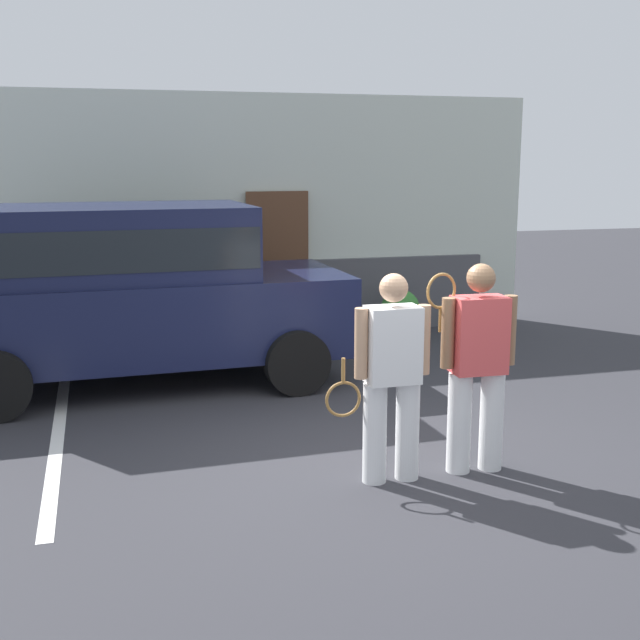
{
  "coord_description": "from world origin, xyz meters",
  "views": [
    {
      "loc": [
        -2.22,
        -6.09,
        2.56
      ],
      "look_at": [
        -0.21,
        1.2,
        1.05
      ],
      "focal_mm": 45.57,
      "sensor_mm": 36.0,
      "label": 1
    }
  ],
  "objects_px": {
    "parked_suv": "(132,286)",
    "potted_plant_by_porch": "(400,312)",
    "tennis_player_man": "(391,376)",
    "tennis_player_woman": "(477,364)"
  },
  "relations": [
    {
      "from": "parked_suv",
      "to": "tennis_player_man",
      "type": "distance_m",
      "value": 3.93
    },
    {
      "from": "parked_suv",
      "to": "potted_plant_by_porch",
      "type": "height_order",
      "value": "parked_suv"
    },
    {
      "from": "parked_suv",
      "to": "potted_plant_by_porch",
      "type": "distance_m",
      "value": 4.07
    },
    {
      "from": "parked_suv",
      "to": "tennis_player_man",
      "type": "xyz_separation_m",
      "value": [
        1.83,
        -3.46,
        -0.27
      ]
    },
    {
      "from": "tennis_player_woman",
      "to": "potted_plant_by_porch",
      "type": "height_order",
      "value": "tennis_player_woman"
    },
    {
      "from": "tennis_player_man",
      "to": "potted_plant_by_porch",
      "type": "distance_m",
      "value": 5.23
    },
    {
      "from": "parked_suv",
      "to": "tennis_player_man",
      "type": "bearing_deg",
      "value": -64.23
    },
    {
      "from": "parked_suv",
      "to": "potted_plant_by_porch",
      "type": "bearing_deg",
      "value": 17.88
    },
    {
      "from": "potted_plant_by_porch",
      "to": "tennis_player_woman",
      "type": "bearing_deg",
      "value": -103.82
    },
    {
      "from": "tennis_player_woman",
      "to": "potted_plant_by_porch",
      "type": "xyz_separation_m",
      "value": [
        1.18,
        4.81,
        -0.5
      ]
    }
  ]
}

